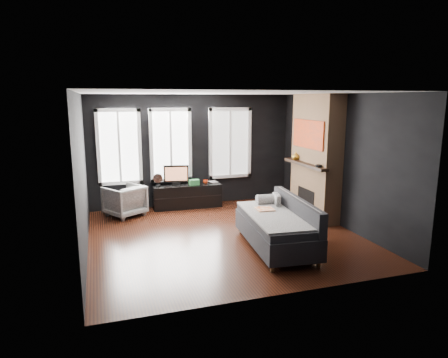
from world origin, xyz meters
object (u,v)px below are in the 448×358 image
object	(u,v)px
monitor	(176,174)
mug	(206,181)
armchair	(125,199)
sofa	(276,224)
media_console	(187,196)
book	(210,178)
mantel_vase	(296,156)

from	to	relation	value
monitor	mug	world-z (taller)	monitor
armchair	monitor	xyz separation A→B (m)	(1.25, 0.33, 0.45)
sofa	armchair	distance (m)	3.72
media_console	monitor	xyz separation A→B (m)	(-0.24, 0.04, 0.55)
sofa	book	world-z (taller)	sofa
book	monitor	bearing A→B (deg)	-179.98
armchair	media_console	world-z (taller)	armchair
mantel_vase	book	bearing A→B (deg)	143.70
sofa	book	distance (m)	3.20
sofa	book	xyz separation A→B (m)	(-0.30, 3.18, 0.23)
sofa	monitor	size ratio (longest dim) A/B	3.42
mantel_vase	monitor	bearing A→B (deg)	153.87
monitor	mantel_vase	distance (m)	2.85
media_console	sofa	bearing A→B (deg)	-72.15
mug	sofa	bearing A→B (deg)	-82.07
media_console	mug	distance (m)	0.58
mug	book	size ratio (longest dim) A/B	0.50
mantel_vase	media_console	bearing A→B (deg)	152.39
monitor	book	size ratio (longest dim) A/B	2.55
sofa	book	size ratio (longest dim) A/B	8.72
monitor	book	distance (m)	0.85
media_console	mug	xyz separation A→B (m)	(0.47, -0.03, 0.34)
armchair	mug	size ratio (longest dim) A/B	6.49
armchair	sofa	bearing A→B (deg)	97.90
media_console	armchair	bearing A→B (deg)	-167.14
armchair	mantel_vase	size ratio (longest dim) A/B	4.15
sofa	monitor	xyz separation A→B (m)	(-1.14, 3.18, 0.38)
media_console	book	world-z (taller)	book
armchair	media_console	xyz separation A→B (m)	(1.49, 0.29, -0.10)
sofa	mantel_vase	distance (m)	2.54
monitor	armchair	bearing A→B (deg)	-154.92
sofa	mug	world-z (taller)	sofa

